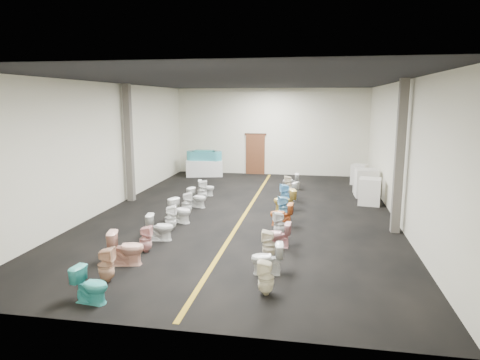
% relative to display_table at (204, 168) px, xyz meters
% --- Properties ---
extents(floor, '(16.00, 16.00, 0.00)m').
position_rel_display_table_xyz_m(floor, '(3.32, -6.88, -0.41)').
color(floor, black).
rests_on(floor, ground).
extents(ceiling, '(16.00, 16.00, 0.00)m').
position_rel_display_table_xyz_m(ceiling, '(3.32, -6.88, 4.09)').
color(ceiling, black).
rests_on(ceiling, ground).
extents(wall_back, '(10.00, 0.00, 10.00)m').
position_rel_display_table_xyz_m(wall_back, '(3.32, 1.12, 1.84)').
color(wall_back, beige).
rests_on(wall_back, ground).
extents(wall_front, '(10.00, 0.00, 10.00)m').
position_rel_display_table_xyz_m(wall_front, '(3.32, -14.88, 1.84)').
color(wall_front, beige).
rests_on(wall_front, ground).
extents(wall_left, '(0.00, 16.00, 16.00)m').
position_rel_display_table_xyz_m(wall_left, '(-1.68, -6.88, 1.84)').
color(wall_left, beige).
rests_on(wall_left, ground).
extents(wall_right, '(0.00, 16.00, 16.00)m').
position_rel_display_table_xyz_m(wall_right, '(8.32, -6.88, 1.84)').
color(wall_right, beige).
rests_on(wall_right, ground).
extents(aisle_stripe, '(0.12, 15.60, 0.01)m').
position_rel_display_table_xyz_m(aisle_stripe, '(3.32, -6.88, -0.41)').
color(aisle_stripe, '#977316').
rests_on(aisle_stripe, floor).
extents(back_door, '(1.00, 0.10, 2.10)m').
position_rel_display_table_xyz_m(back_door, '(2.52, 1.06, 0.64)').
color(back_door, '#562D19').
rests_on(back_door, floor).
extents(door_frame, '(1.15, 0.08, 0.10)m').
position_rel_display_table_xyz_m(door_frame, '(2.52, 1.07, 1.71)').
color(door_frame, '#331C11').
rests_on(door_frame, back_door).
extents(column_left, '(0.25, 0.25, 4.50)m').
position_rel_display_table_xyz_m(column_left, '(-1.43, -5.88, 1.84)').
color(column_left, '#59544C').
rests_on(column_left, floor).
extents(column_right, '(0.25, 0.25, 4.50)m').
position_rel_display_table_xyz_m(column_right, '(8.07, -8.38, 1.84)').
color(column_right, '#59544C').
rests_on(column_right, floor).
extents(display_table, '(2.03, 1.35, 0.83)m').
position_rel_display_table_xyz_m(display_table, '(0.00, 0.00, 0.00)').
color(display_table, silver).
rests_on(display_table, floor).
extents(bathtub, '(1.86, 0.68, 0.55)m').
position_rel_display_table_xyz_m(bathtub, '(0.00, 0.00, 0.66)').
color(bathtub, teal).
rests_on(bathtub, display_table).
extents(appliance_crate_a, '(0.90, 0.90, 1.00)m').
position_rel_display_table_xyz_m(appliance_crate_a, '(7.72, -4.96, 0.09)').
color(appliance_crate_a, white).
rests_on(appliance_crate_a, floor).
extents(appliance_crate_b, '(0.87, 0.87, 1.14)m').
position_rel_display_table_xyz_m(appliance_crate_b, '(7.72, -3.61, 0.16)').
color(appliance_crate_b, silver).
rests_on(appliance_crate_b, floor).
extents(appliance_crate_c, '(0.88, 0.88, 0.77)m').
position_rel_display_table_xyz_m(appliance_crate_c, '(7.72, -2.66, -0.03)').
color(appliance_crate_c, beige).
rests_on(appliance_crate_c, floor).
extents(appliance_crate_d, '(0.86, 0.86, 0.95)m').
position_rel_display_table_xyz_m(appliance_crate_d, '(7.72, -0.96, 0.06)').
color(appliance_crate_d, silver).
rests_on(appliance_crate_d, floor).
extents(toilet_left_0, '(0.75, 0.49, 0.72)m').
position_rel_display_table_xyz_m(toilet_left_0, '(1.45, -14.17, -0.05)').
color(toilet_left_0, '#39ADA7').
rests_on(toilet_left_0, floor).
extents(toilet_left_1, '(0.40, 0.39, 0.77)m').
position_rel_display_table_xyz_m(toilet_left_1, '(1.28, -13.22, -0.03)').
color(toilet_left_1, tan).
rests_on(toilet_left_1, floor).
extents(toilet_left_2, '(0.91, 0.65, 0.84)m').
position_rel_display_table_xyz_m(toilet_left_2, '(1.28, -12.21, 0.01)').
color(toilet_left_2, '#EBAC95').
rests_on(toilet_left_2, floor).
extents(toilet_left_3, '(0.36, 0.36, 0.71)m').
position_rel_display_table_xyz_m(toilet_left_3, '(1.40, -11.33, -0.06)').
color(toilet_left_3, '#E3A29F').
rests_on(toilet_left_3, floor).
extents(toilet_left_4, '(0.79, 0.52, 0.75)m').
position_rel_display_table_xyz_m(toilet_left_4, '(1.43, -10.32, -0.04)').
color(toilet_left_4, white).
rests_on(toilet_left_4, floor).
extents(toilet_left_5, '(0.43, 0.42, 0.77)m').
position_rel_display_table_xyz_m(toilet_left_5, '(1.40, -9.38, -0.03)').
color(toilet_left_5, white).
rests_on(toilet_left_5, floor).
extents(toilet_left_6, '(0.86, 0.69, 0.77)m').
position_rel_display_table_xyz_m(toilet_left_6, '(1.45, -8.51, -0.03)').
color(toilet_left_6, white).
rests_on(toilet_left_6, floor).
extents(toilet_left_7, '(0.45, 0.45, 0.77)m').
position_rel_display_table_xyz_m(toilet_left_7, '(1.35, -7.54, -0.03)').
color(toilet_left_7, white).
rests_on(toilet_left_7, floor).
extents(toilet_left_8, '(0.79, 0.58, 0.72)m').
position_rel_display_table_xyz_m(toilet_left_8, '(1.43, -6.48, -0.05)').
color(toilet_left_8, silver).
rests_on(toilet_left_8, floor).
extents(toilet_left_9, '(0.46, 0.46, 0.82)m').
position_rel_display_table_xyz_m(toilet_left_9, '(1.36, -5.51, -0.00)').
color(toilet_left_9, silver).
rests_on(toilet_left_9, floor).
extents(toilet_left_10, '(0.73, 0.53, 0.67)m').
position_rel_display_table_xyz_m(toilet_left_10, '(1.28, -4.58, -0.08)').
color(toilet_left_10, silver).
rests_on(toilet_left_10, floor).
extents(toilet_right_0, '(0.34, 0.33, 0.73)m').
position_rel_display_table_xyz_m(toilet_right_0, '(4.75, -13.23, -0.05)').
color(toilet_right_0, '#F1E7C6').
rests_on(toilet_right_0, floor).
extents(toilet_right_1, '(0.76, 0.48, 0.74)m').
position_rel_display_table_xyz_m(toilet_right_1, '(4.66, -12.19, -0.05)').
color(toilet_right_1, silver).
rests_on(toilet_right_1, floor).
extents(toilet_right_2, '(0.34, 0.33, 0.73)m').
position_rel_display_table_xyz_m(toilet_right_2, '(4.59, -11.22, -0.05)').
color(toilet_right_2, beige).
rests_on(toilet_right_2, floor).
extents(toilet_right_3, '(0.68, 0.40, 0.69)m').
position_rel_display_table_xyz_m(toilet_right_3, '(4.75, -10.33, -0.07)').
color(toilet_right_3, pink).
rests_on(toilet_right_3, floor).
extents(toilet_right_4, '(0.42, 0.42, 0.72)m').
position_rel_display_table_xyz_m(toilet_right_4, '(4.69, -9.39, -0.05)').
color(toilet_right_4, silver).
rests_on(toilet_right_4, floor).
extents(toilet_right_5, '(0.74, 0.44, 0.74)m').
position_rel_display_table_xyz_m(toilet_right_5, '(4.67, -8.32, -0.05)').
color(toilet_right_5, '#CA662F').
rests_on(toilet_right_5, floor).
extents(toilet_right_6, '(0.45, 0.44, 0.76)m').
position_rel_display_table_xyz_m(toilet_right_6, '(4.68, -7.50, -0.03)').
color(toilet_right_6, '#76B8DB').
rests_on(toilet_right_6, floor).
extents(toilet_right_7, '(0.86, 0.65, 0.78)m').
position_rel_display_table_xyz_m(toilet_right_7, '(4.64, -6.50, -0.02)').
color(toilet_right_7, '#D9B752').
rests_on(toilet_right_7, floor).
extents(toilet_right_8, '(0.47, 0.46, 0.79)m').
position_rel_display_table_xyz_m(toilet_right_8, '(4.60, -5.53, -0.02)').
color(toilet_right_8, '#70BDEE').
rests_on(toilet_right_8, floor).
extents(toilet_right_9, '(0.81, 0.65, 0.72)m').
position_rel_display_table_xyz_m(toilet_right_9, '(4.68, -4.60, -0.05)').
color(toilet_right_9, white).
rests_on(toilet_right_9, floor).
extents(toilet_right_10, '(0.39, 0.38, 0.76)m').
position_rel_display_table_xyz_m(toilet_right_10, '(4.58, -3.55, -0.03)').
color(toilet_right_10, beige).
rests_on(toilet_right_10, floor).
extents(toilet_right_11, '(0.73, 0.47, 0.71)m').
position_rel_display_table_xyz_m(toilet_right_11, '(4.62, -2.60, -0.06)').
color(toilet_right_11, silver).
rests_on(toilet_right_11, floor).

